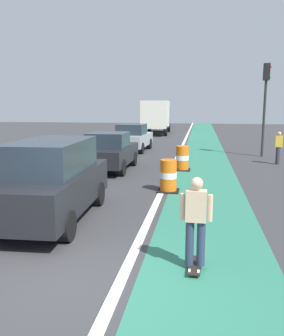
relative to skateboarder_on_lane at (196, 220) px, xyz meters
The scene contains 12 objects.
ground_plane 2.42m from the skateboarder_on_lane, 161.10° to the right, with size 100.00×100.00×0.00m, color #38383A.
bike_lane_strip 11.32m from the skateboarder_on_lane, 88.56° to the left, with size 2.50×80.00×0.01m, color #2D755B.
lane_divider_stripe 11.38m from the skateboarder_on_lane, 96.16° to the left, with size 0.20×80.00×0.01m, color silver.
skateboarder_on_lane is the anchor object (origin of this frame).
parked_suv_nearest 4.31m from the skateboarder_on_lane, 147.91° to the left, with size 2.06×4.67×2.04m.
parked_sedan_second 10.14m from the skateboarder_on_lane, 113.00° to the left, with size 1.94×4.11×1.70m.
parked_sedan_third 16.62m from the skateboarder_on_lane, 104.64° to the left, with size 2.08×4.19×1.70m.
traffic_barrel_front 5.85m from the skateboarder_on_lane, 99.85° to the left, with size 0.73×0.73×1.09m.
traffic_barrel_mid 9.89m from the skateboarder_on_lane, 94.31° to the left, with size 0.73×0.73×1.09m.
delivery_truck_down_block 29.75m from the skateboarder_on_lane, 98.30° to the left, with size 2.53×7.66×3.23m.
traffic_light_corner 15.45m from the skateboarder_on_lane, 76.75° to the left, with size 0.41×0.32×5.10m.
pedestrian_crossing 12.78m from the skateboarder_on_lane, 72.66° to the left, with size 0.34×0.20×1.61m.
Camera 1 is at (2.16, -5.43, 2.94)m, focal length 38.53 mm.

